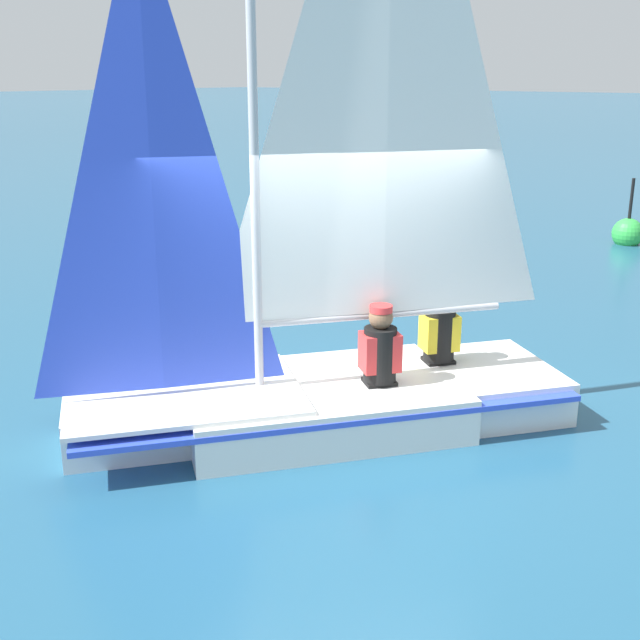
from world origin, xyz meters
The scene contains 5 objects.
ground_plane centered at (0.00, 0.00, 0.00)m, with size 260.00×260.00×0.00m, color #235675.
sailboat_main centered at (0.02, 0.02, 0.87)m, with size 3.89×4.55×6.10m.
sailor_helm centered at (0.44, 0.32, 0.63)m, with size 0.42×0.43×1.16m.
sailor_crew centered at (0.55, 1.16, 0.63)m, with size 0.42×0.43×1.16m.
buoy_marker centered at (-0.72, 10.11, 0.21)m, with size 0.58×0.58×1.34m.
Camera 1 is at (4.39, -5.30, 3.15)m, focal length 45.00 mm.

